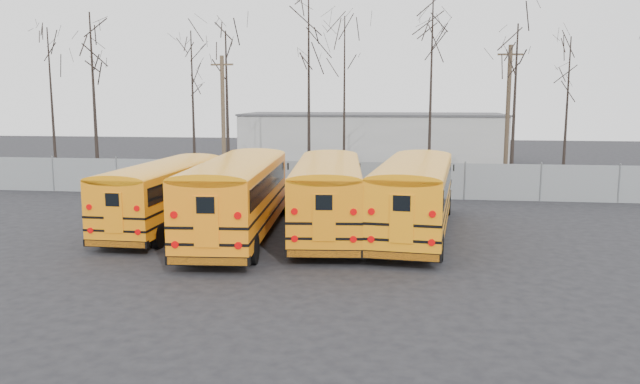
# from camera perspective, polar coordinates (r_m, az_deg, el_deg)

# --- Properties ---
(ground) EXTENTS (120.00, 120.00, 0.00)m
(ground) POSITION_cam_1_polar(r_m,az_deg,el_deg) (23.54, -3.88, -5.07)
(ground) COLOR black
(ground) RESTS_ON ground
(fence) EXTENTS (40.00, 0.04, 2.00)m
(fence) POSITION_cam_1_polar(r_m,az_deg,el_deg) (35.01, -0.05, 1.19)
(fence) COLOR gray
(fence) RESTS_ON ground
(distant_building) EXTENTS (22.00, 8.00, 4.00)m
(distant_building) POSITION_cam_1_polar(r_m,az_deg,el_deg) (54.58, 4.79, 4.95)
(distant_building) COLOR #ACABA7
(distant_building) RESTS_ON ground
(bus_a) EXTENTS (2.63, 10.48, 2.92)m
(bus_a) POSITION_cam_1_polar(r_m,az_deg,el_deg) (27.23, -13.99, 0.25)
(bus_a) COLOR black
(bus_a) RESTS_ON ground
(bus_b) EXTENTS (3.48, 11.88, 3.28)m
(bus_b) POSITION_cam_1_polar(r_m,az_deg,el_deg) (24.72, -7.51, 0.09)
(bus_b) COLOR black
(bus_b) RESTS_ON ground
(bus_c) EXTENTS (3.60, 11.45, 3.16)m
(bus_c) POSITION_cam_1_polar(r_m,az_deg,el_deg) (25.32, 0.73, 0.20)
(bus_c) COLOR black
(bus_c) RESTS_ON ground
(bus_d) EXTENTS (3.77, 11.61, 3.20)m
(bus_d) POSITION_cam_1_polar(r_m,az_deg,el_deg) (25.21, 8.65, 0.12)
(bus_d) COLOR black
(bus_d) RESTS_ON ground
(utility_pole_left) EXTENTS (1.43, 0.25, 8.02)m
(utility_pole_left) POSITION_cam_1_polar(r_m,az_deg,el_deg) (38.70, -8.84, 6.46)
(utility_pole_left) COLOR brown
(utility_pole_left) RESTS_ON ground
(utility_pole_right) EXTENTS (1.56, 0.27, 8.73)m
(utility_pole_right) POSITION_cam_1_polar(r_m,az_deg,el_deg) (40.91, 16.78, 6.82)
(utility_pole_right) COLOR #443526
(utility_pole_right) RESTS_ON ground
(tree_0) EXTENTS (0.26, 0.26, 10.14)m
(tree_0) POSITION_cam_1_polar(r_m,az_deg,el_deg) (46.32, -23.31, 7.39)
(tree_0) COLOR black
(tree_0) RESTS_ON ground
(tree_1) EXTENTS (0.26, 0.26, 10.67)m
(tree_1) POSITION_cam_1_polar(r_m,az_deg,el_deg) (41.45, -19.95, 7.86)
(tree_1) COLOR black
(tree_1) RESTS_ON ground
(tree_2) EXTENTS (0.26, 0.26, 9.85)m
(tree_2) POSITION_cam_1_polar(r_m,az_deg,el_deg) (42.70, -11.53, 7.67)
(tree_2) COLOR black
(tree_2) RESTS_ON ground
(tree_3) EXTENTS (0.26, 0.26, 9.72)m
(tree_3) POSITION_cam_1_polar(r_m,az_deg,el_deg) (41.06, -8.48, 7.62)
(tree_3) COLOR black
(tree_3) RESTS_ON ground
(tree_4) EXTENTS (0.26, 0.26, 12.48)m
(tree_4) POSITION_cam_1_polar(r_m,az_deg,el_deg) (40.48, -1.03, 9.66)
(tree_4) COLOR black
(tree_4) RESTS_ON ground
(tree_5) EXTENTS (0.26, 0.26, 10.27)m
(tree_5) POSITION_cam_1_polar(r_m,az_deg,el_deg) (37.69, 2.23, 8.03)
(tree_5) COLOR black
(tree_5) RESTS_ON ground
(tree_6) EXTENTS (0.26, 0.26, 11.82)m
(tree_6) POSITION_cam_1_polar(r_m,az_deg,el_deg) (39.36, 10.09, 9.07)
(tree_6) COLOR black
(tree_6) RESTS_ON ground
(tree_7) EXTENTS (0.26, 0.26, 9.66)m
(tree_7) POSITION_cam_1_polar(r_m,az_deg,el_deg) (37.85, 17.33, 7.19)
(tree_7) COLOR black
(tree_7) RESTS_ON ground
(tree_8) EXTENTS (0.26, 0.26, 9.17)m
(tree_8) POSITION_cam_1_polar(r_m,az_deg,el_deg) (41.26, 21.62, 6.73)
(tree_8) COLOR black
(tree_8) RESTS_ON ground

